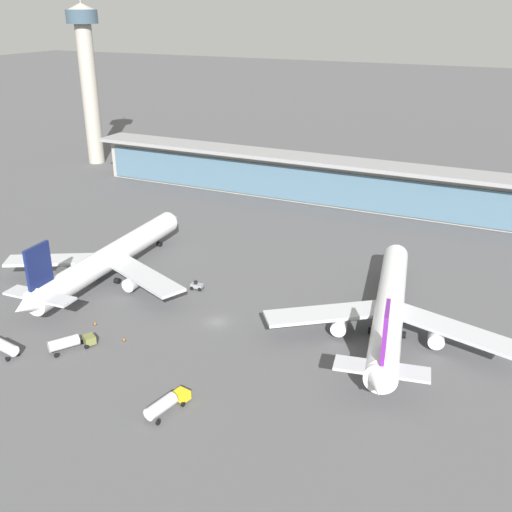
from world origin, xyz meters
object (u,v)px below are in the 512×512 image
(airliner_left_stand, at_px, (108,258))
(service_truck_by_tail_white, at_px, (2,346))
(service_truck_mid_apron_olive, at_px, (70,342))
(safety_cone_alpha, at_px, (95,323))
(safety_cone_bravo, at_px, (124,339))
(airliner_centre_stand, at_px, (389,308))
(service_truck_near_nose_grey, at_px, (197,286))
(control_tower, at_px, (88,72))
(service_truck_under_wing_yellow, at_px, (166,404))

(airliner_left_stand, height_order, service_truck_by_tail_white, airliner_left_stand)
(service_truck_mid_apron_olive, bearing_deg, service_truck_by_tail_white, -148.74)
(safety_cone_alpha, relative_size, safety_cone_bravo, 1.00)
(airliner_centre_stand, relative_size, service_truck_near_nose_grey, 20.43)
(safety_cone_bravo, bearing_deg, control_tower, 131.42)
(airliner_left_stand, relative_size, airliner_centre_stand, 1.01)
(airliner_left_stand, height_order, airliner_centre_stand, same)
(airliner_centre_stand, xyz_separation_m, safety_cone_bravo, (-45.34, -25.66, -4.95))
(control_tower, distance_m, safety_cone_bravo, 152.86)
(airliner_left_stand, distance_m, control_tower, 122.51)
(control_tower, bearing_deg, airliner_centre_stand, -30.84)
(service_truck_under_wing_yellow, distance_m, service_truck_by_tail_white, 37.37)
(service_truck_by_tail_white, height_order, safety_cone_bravo, service_truck_by_tail_white)
(service_truck_by_tail_white, relative_size, safety_cone_bravo, 12.65)
(safety_cone_bravo, bearing_deg, service_truck_mid_apron_olive, -134.16)
(service_truck_under_wing_yellow, distance_m, service_truck_mid_apron_olive, 27.94)
(airliner_left_stand, distance_m, service_truck_near_nose_grey, 22.43)
(service_truck_under_wing_yellow, bearing_deg, control_tower, 133.03)
(service_truck_mid_apron_olive, bearing_deg, airliner_left_stand, 115.06)
(service_truck_under_wing_yellow, relative_size, safety_cone_bravo, 12.67)
(service_truck_mid_apron_olive, distance_m, control_tower, 153.62)
(safety_cone_alpha, bearing_deg, service_truck_under_wing_yellow, -31.36)
(airliner_left_stand, distance_m, service_truck_by_tail_white, 35.81)
(service_truck_mid_apron_olive, distance_m, safety_cone_alpha, 10.13)
(airliner_centre_stand, relative_size, service_truck_mid_apron_olive, 7.37)
(control_tower, height_order, safety_cone_bravo, control_tower)
(control_tower, bearing_deg, service_truck_near_nose_grey, -40.75)
(service_truck_mid_apron_olive, height_order, safety_cone_alpha, service_truck_mid_apron_olive)
(service_truck_under_wing_yellow, distance_m, safety_cone_alpha, 34.04)
(service_truck_near_nose_grey, distance_m, safety_cone_bravo, 25.85)
(service_truck_near_nose_grey, bearing_deg, safety_cone_bravo, -92.32)
(control_tower, xyz_separation_m, safety_cone_bravo, (98.31, -111.43, -35.85))
(service_truck_under_wing_yellow, distance_m, safety_cone_bravo, 24.96)
(service_truck_by_tail_white, bearing_deg, service_truck_near_nose_grey, 64.77)
(airliner_left_stand, bearing_deg, safety_cone_alpha, -59.54)
(service_truck_mid_apron_olive, relative_size, service_truck_by_tail_white, 0.96)
(service_truck_mid_apron_olive, height_order, safety_cone_bravo, service_truck_mid_apron_olive)
(service_truck_under_wing_yellow, relative_size, safety_cone_alpha, 12.67)
(safety_cone_alpha, bearing_deg, control_tower, 129.29)
(service_truck_near_nose_grey, distance_m, service_truck_by_tail_white, 43.59)
(service_truck_near_nose_grey, relative_size, safety_cone_bravo, 4.37)
(service_truck_near_nose_grey, height_order, safety_cone_alpha, service_truck_near_nose_grey)
(control_tower, bearing_deg, service_truck_by_tail_white, -57.13)
(service_truck_near_nose_grey, height_order, safety_cone_bravo, service_truck_near_nose_grey)
(safety_cone_alpha, bearing_deg, service_truck_mid_apron_olive, -77.05)
(service_truck_by_tail_white, height_order, safety_cone_alpha, service_truck_by_tail_white)
(service_truck_by_tail_white, bearing_deg, airliner_left_stand, 94.93)
(airliner_centre_stand, xyz_separation_m, service_truck_under_wing_yellow, (-25.53, -40.78, -3.56))
(service_truck_by_tail_white, bearing_deg, airliner_centre_stand, 31.98)
(airliner_centre_stand, distance_m, service_truck_near_nose_grey, 44.51)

